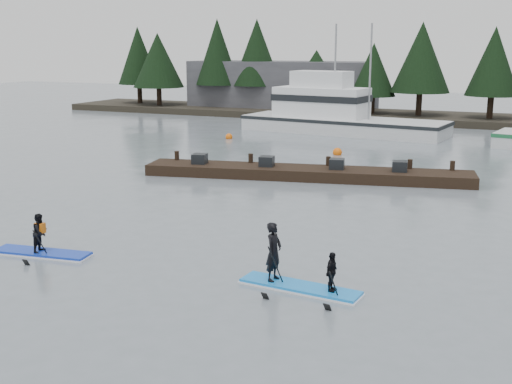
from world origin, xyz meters
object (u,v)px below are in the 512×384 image
at_px(paddleboard_solo, 41,242).
at_px(fishing_boat_large, 337,124).
at_px(floating_dock, 306,173).
at_px(paddleboard_duo, 294,268).

bearing_deg(paddleboard_solo, fishing_boat_large, 81.92).
distance_m(floating_dock, paddleboard_solo, 15.11).
bearing_deg(paddleboard_duo, fishing_boat_large, 109.78).
xyz_separation_m(floating_dock, paddleboard_solo, (-3.59, -14.68, 0.16)).
relative_size(paddleboard_solo, paddleboard_duo, 0.95).
bearing_deg(floating_dock, fishing_boat_large, 90.29).
relative_size(fishing_boat_large, floating_dock, 0.98).
bearing_deg(floating_dock, paddleboard_duo, -83.42).
distance_m(fishing_boat_large, paddleboard_solo, 32.14).
height_order(floating_dock, paddleboard_duo, paddleboard_duo).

